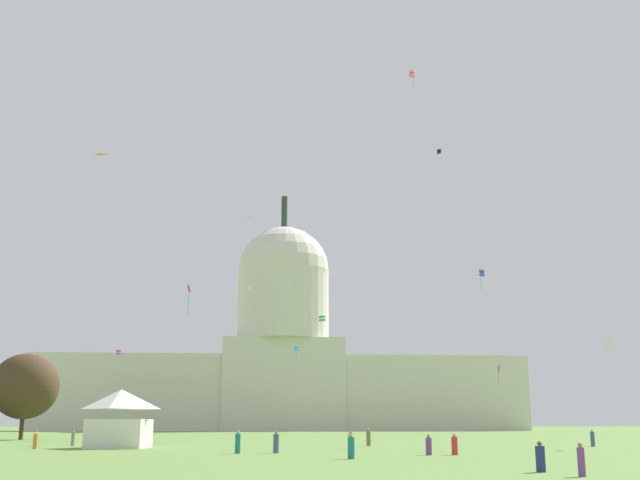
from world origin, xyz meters
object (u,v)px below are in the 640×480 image
object	(u,v)px
person_denim_mid_right	(276,443)
kite_red_mid	(189,294)
tree_west_far	(25,386)
kite_yellow_high	(541,132)
person_red_lawn_far_left	(455,445)
person_orange_edge_east	(35,441)
event_tent	(120,419)
person_purple_front_center	(429,446)
person_grey_near_tree_west	(73,439)
person_teal_front_left	(238,443)
kite_black_high	(439,151)
kite_gold_high	(249,218)
person_navy_lawn_far_right	(540,458)
kite_pink_high	(412,74)
kite_blue_mid	(482,273)
capitol_building	(283,358)
kite_magenta_low	(119,352)
person_olive_aisle_center	(369,438)
kite_orange_high	(100,155)
person_grey_back_center	(36,437)
kite_cyan_low	(297,349)
person_teal_edge_west	(351,448)
person_purple_mid_left	(581,461)
kite_green_mid	(322,319)
kite_lime_high	(250,290)
person_tan_near_tent	(351,441)
kite_white_low	(609,343)
person_denim_deep_crowd	(593,439)

from	to	relation	value
person_denim_mid_right	kite_red_mid	xyz separation A→B (m)	(-11.24, 48.45, 19.66)
tree_west_far	kite_yellow_high	bearing A→B (deg)	-10.57
person_red_lawn_far_left	person_orange_edge_east	distance (m)	38.66
event_tent	tree_west_far	world-z (taller)	tree_west_far
person_purple_front_center	kite_yellow_high	distance (m)	65.40
event_tent	tree_west_far	distance (m)	41.89
person_grey_near_tree_west	person_purple_front_center	bearing A→B (deg)	-85.66
person_teal_front_left	tree_west_far	bearing A→B (deg)	173.61
kite_black_high	kite_gold_high	size ratio (longest dim) A/B	0.65
event_tent	person_teal_front_left	size ratio (longest dim) A/B	3.83
person_navy_lawn_far_right	kite_pink_high	world-z (taller)	kite_pink_high
tree_west_far	kite_blue_mid	world-z (taller)	kite_blue_mid
person_orange_edge_east	capitol_building	bearing A→B (deg)	159.56
kite_magenta_low	person_red_lawn_far_left	bearing A→B (deg)	56.37
person_olive_aisle_center	kite_blue_mid	size ratio (longest dim) A/B	0.53
kite_red_mid	kite_yellow_high	size ratio (longest dim) A/B	2.50
person_teal_front_left	kite_orange_high	world-z (taller)	kite_orange_high
person_grey_back_center	person_navy_lawn_far_right	size ratio (longest dim) A/B	1.13
person_purple_front_center	kite_yellow_high	xyz separation A→B (m)	(27.22, 42.19, 41.90)
capitol_building	person_navy_lawn_far_right	xyz separation A→B (m)	(5.03, -188.07, -19.75)
person_navy_lawn_far_right	kite_cyan_low	world-z (taller)	kite_cyan_low
person_grey_near_tree_west	person_teal_edge_west	world-z (taller)	person_teal_edge_west
person_denim_mid_right	kite_cyan_low	world-z (taller)	kite_cyan_low
person_red_lawn_far_left	person_purple_front_center	xyz separation A→B (m)	(-1.99, -0.08, -0.04)
person_purple_mid_left	kite_blue_mid	xyz separation A→B (m)	(22.89, 88.76, 25.70)
kite_orange_high	kite_gold_high	bearing A→B (deg)	86.98
person_denim_mid_right	kite_green_mid	xyz separation A→B (m)	(13.44, 106.95, 23.91)
person_olive_aisle_center	kite_yellow_high	bearing A→B (deg)	-112.80
capitol_building	kite_magenta_low	size ratio (longest dim) A/B	121.24
person_orange_edge_east	person_teal_edge_west	distance (m)	34.58
capitol_building	kite_yellow_high	bearing A→B (deg)	-76.00
person_navy_lawn_far_right	kite_lime_high	xyz separation A→B (m)	(-14.90, 166.03, 35.67)
person_denim_mid_right	kite_yellow_high	size ratio (longest dim) A/B	0.93
kite_cyan_low	person_tan_near_tent	bearing A→B (deg)	-41.16
kite_blue_mid	kite_cyan_low	bearing A→B (deg)	-108.87
kite_yellow_high	kite_pink_high	bearing A→B (deg)	175.07
person_red_lawn_far_left	person_grey_near_tree_west	xyz separation A→B (m)	(-33.54, 26.20, -0.01)
person_purple_front_center	kite_yellow_high	world-z (taller)	kite_yellow_high
kite_white_low	kite_yellow_high	bearing A→B (deg)	29.91
kite_orange_high	kite_yellow_high	world-z (taller)	kite_yellow_high
person_olive_aisle_center	person_teal_front_left	bearing A→B (deg)	89.24
event_tent	person_navy_lawn_far_right	world-z (taller)	event_tent
person_denim_mid_right	kite_magenta_low	world-z (taller)	kite_magenta_low
person_denim_mid_right	kite_blue_mid	distance (m)	74.37
person_grey_near_tree_west	capitol_building	bearing A→B (deg)	33.13
person_denim_deep_crowd	kite_pink_high	distance (m)	70.89
person_purple_front_center	kite_blue_mid	xyz separation A→B (m)	(24.52, 65.05, 25.72)
kite_blue_mid	person_purple_mid_left	bearing A→B (deg)	-8.55
kite_red_mid	person_denim_mid_right	bearing A→B (deg)	-147.91
capitol_building	person_red_lawn_far_left	distance (m)	168.87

